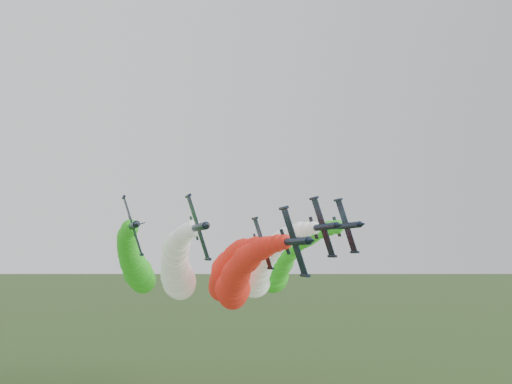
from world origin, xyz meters
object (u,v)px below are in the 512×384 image
(jet_inner_left, at_px, (178,271))
(jet_inner_right, at_px, (260,268))
(jet_lead, at_px, (237,280))
(jet_outer_right, at_px, (280,265))
(jet_outer_left, at_px, (136,266))
(jet_trail, at_px, (225,275))

(jet_inner_left, height_order, jet_inner_right, jet_inner_right)
(jet_lead, xyz_separation_m, jet_outer_right, (16.68, 15.79, 2.93))
(jet_inner_left, xyz_separation_m, jet_outer_right, (27.96, 6.54, 0.94))
(jet_inner_left, bearing_deg, jet_outer_left, 131.29)
(jet_outer_left, bearing_deg, jet_inner_left, -48.71)
(jet_outer_left, bearing_deg, jet_inner_right, -19.35)
(jet_inner_left, xyz_separation_m, jet_outer_left, (-8.46, 9.63, 0.93))
(jet_inner_right, distance_m, jet_outer_right, 10.52)
(jet_outer_left, bearing_deg, jet_lead, -43.72)
(jet_inner_right, bearing_deg, jet_lead, -134.79)
(jet_inner_right, xyz_separation_m, jet_outer_left, (-28.53, 10.02, 0.50))
(jet_inner_left, distance_m, jet_trail, 21.43)
(jet_lead, height_order, jet_inner_right, jet_inner_right)
(jet_lead, bearing_deg, jet_outer_right, 43.43)
(jet_trail, bearing_deg, jet_outer_left, -167.94)
(jet_lead, distance_m, jet_inner_right, 12.71)
(jet_outer_left, xyz_separation_m, jet_outer_right, (36.42, -3.08, 0.01))
(jet_inner_left, bearing_deg, jet_lead, -39.33)
(jet_lead, height_order, jet_trail, jet_trail)
(jet_outer_right, height_order, jet_trail, jet_outer_right)
(jet_lead, height_order, jet_inner_left, jet_inner_left)
(jet_lead, bearing_deg, jet_inner_right, 45.21)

